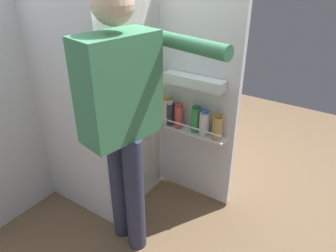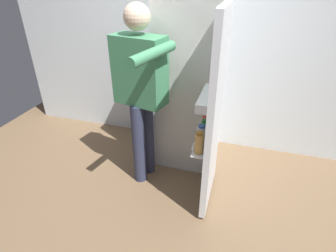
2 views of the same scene
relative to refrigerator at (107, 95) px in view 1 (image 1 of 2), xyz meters
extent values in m
plane|color=brown|center=(-0.03, -0.52, -0.84)|extent=(5.10, 5.10, 0.00)
cube|color=silver|center=(-0.03, 0.43, 0.50)|extent=(4.40, 0.10, 2.66)
cube|color=silver|center=(-0.03, 0.05, 0.00)|extent=(0.62, 0.65, 1.67)
cube|color=white|center=(-0.03, -0.27, 0.00)|extent=(0.58, 0.01, 1.63)
cube|color=white|center=(-0.03, -0.22, 0.08)|extent=(0.54, 0.09, 0.01)
cube|color=silver|center=(0.31, -0.58, 0.00)|extent=(0.05, 0.61, 1.62)
cube|color=white|center=(0.23, -0.58, -0.23)|extent=(0.10, 0.52, 0.01)
cylinder|color=silver|center=(0.19, -0.58, -0.17)|extent=(0.01, 0.50, 0.01)
cube|color=white|center=(0.23, -0.58, 0.15)|extent=(0.09, 0.44, 0.07)
cylinder|color=tan|center=(0.23, -0.78, -0.15)|extent=(0.07, 0.07, 0.16)
cylinder|color=#996623|center=(0.23, -0.78, -0.05)|extent=(0.05, 0.05, 0.02)
cylinder|color=#333842|center=(0.23, -0.39, -0.14)|extent=(0.05, 0.05, 0.17)
cylinder|color=silver|center=(0.23, -0.39, -0.05)|extent=(0.04, 0.04, 0.02)
cylinder|color=green|center=(0.24, -0.60, -0.14)|extent=(0.06, 0.06, 0.18)
cylinder|color=#195B28|center=(0.24, -0.60, -0.04)|extent=(0.05, 0.05, 0.02)
cylinder|color=white|center=(0.23, -0.68, -0.14)|extent=(0.07, 0.07, 0.17)
cylinder|color=#335BB2|center=(0.23, -0.68, -0.05)|extent=(0.05, 0.05, 0.02)
cylinder|color=#DB4C47|center=(0.23, -0.47, -0.14)|extent=(0.06, 0.06, 0.17)
cylinder|color=#B22D28|center=(0.23, -0.47, -0.05)|extent=(0.05, 0.05, 0.02)
cylinder|color=#EDE5CC|center=(0.24, -0.36, -0.13)|extent=(0.06, 0.06, 0.19)
cylinder|color=#B78933|center=(0.24, -0.36, -0.03)|extent=(0.05, 0.05, 0.02)
cylinder|color=#2D334C|center=(-0.34, -0.37, -0.43)|extent=(0.12, 0.12, 0.82)
cylinder|color=#2D334C|center=(-0.38, -0.53, -0.43)|extent=(0.12, 0.12, 0.82)
cube|color=#3D7F56|center=(-0.36, -0.45, 0.27)|extent=(0.48, 0.31, 0.58)
sphere|color=beige|center=(-0.36, -0.45, 0.69)|extent=(0.21, 0.21, 0.21)
cylinder|color=#3D7F56|center=(-0.32, -0.24, 0.24)|extent=(0.08, 0.08, 0.54)
cylinder|color=#3D7F56|center=(-0.14, -0.72, 0.50)|extent=(0.19, 0.55, 0.08)
camera|label=1|loc=(-1.55, -1.55, 0.89)|focal=34.12mm
camera|label=2|loc=(0.49, -2.50, 0.99)|focal=29.10mm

